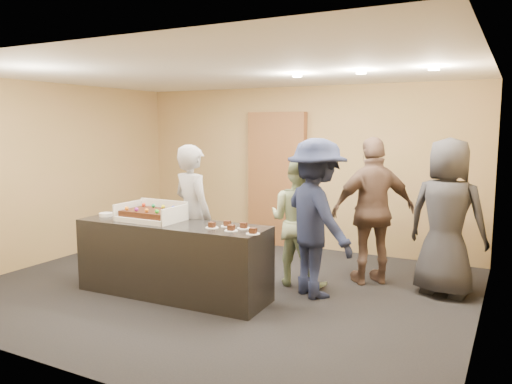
% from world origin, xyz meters
% --- Properties ---
extents(room, '(6.04, 6.00, 2.70)m').
position_xyz_m(room, '(0.00, 0.00, 1.35)').
color(room, black).
rests_on(room, ground).
extents(serving_counter, '(2.43, 0.79, 0.90)m').
position_xyz_m(serving_counter, '(-0.37, -0.53, 0.45)').
color(serving_counter, black).
rests_on(serving_counter, floor).
extents(storage_cabinet, '(1.04, 0.15, 2.28)m').
position_xyz_m(storage_cabinet, '(-0.38, 2.41, 1.14)').
color(storage_cabinet, brown).
rests_on(storage_cabinet, floor).
extents(cake_box, '(0.76, 0.52, 0.22)m').
position_xyz_m(cake_box, '(-0.69, -0.50, 0.95)').
color(cake_box, white).
rests_on(cake_box, serving_counter).
extents(sheet_cake, '(0.65, 0.45, 0.12)m').
position_xyz_m(sheet_cake, '(-0.69, -0.53, 1.00)').
color(sheet_cake, '#34160C').
rests_on(sheet_cake, cake_box).
extents(plate_stack, '(0.17, 0.17, 0.04)m').
position_xyz_m(plate_stack, '(-1.39, -0.58, 0.92)').
color(plate_stack, white).
rests_on(plate_stack, serving_counter).
extents(slice_a, '(0.15, 0.15, 0.07)m').
position_xyz_m(slice_a, '(0.22, -0.57, 0.92)').
color(slice_a, white).
rests_on(slice_a, serving_counter).
extents(slice_b, '(0.15, 0.15, 0.07)m').
position_xyz_m(slice_b, '(0.33, -0.41, 0.92)').
color(slice_b, white).
rests_on(slice_b, serving_counter).
extents(slice_c, '(0.15, 0.15, 0.07)m').
position_xyz_m(slice_c, '(0.50, -0.60, 0.92)').
color(slice_c, white).
rests_on(slice_c, serving_counter).
extents(slice_d, '(0.15, 0.15, 0.07)m').
position_xyz_m(slice_d, '(0.56, -0.43, 0.92)').
color(slice_d, white).
rests_on(slice_d, serving_counter).
extents(slice_e, '(0.15, 0.15, 0.07)m').
position_xyz_m(slice_e, '(0.79, -0.63, 0.92)').
color(slice_e, white).
rests_on(slice_e, serving_counter).
extents(person_server_grey, '(0.78, 0.65, 1.82)m').
position_xyz_m(person_server_grey, '(-0.38, -0.08, 0.91)').
color(person_server_grey, '#939398').
rests_on(person_server_grey, floor).
extents(person_sage_man, '(0.88, 0.72, 1.68)m').
position_xyz_m(person_sage_man, '(0.81, 0.58, 0.84)').
color(person_sage_man, '#98AA7C').
rests_on(person_sage_man, floor).
extents(person_navy_man, '(1.42, 1.29, 1.91)m').
position_xyz_m(person_navy_man, '(1.16, 0.27, 0.96)').
color(person_navy_man, '#171D38').
rests_on(person_navy_man, floor).
extents(person_brown_extra, '(1.17, 1.06, 1.92)m').
position_xyz_m(person_brown_extra, '(1.64, 1.09, 0.96)').
color(person_brown_extra, brown).
rests_on(person_brown_extra, floor).
extents(person_dark_suit, '(1.04, 0.78, 1.92)m').
position_xyz_m(person_dark_suit, '(2.55, 1.04, 0.96)').
color(person_dark_suit, '#29292E').
rests_on(person_dark_suit, floor).
extents(ceiling_spotlights, '(1.72, 0.12, 0.03)m').
position_xyz_m(ceiling_spotlights, '(1.60, 0.50, 2.67)').
color(ceiling_spotlights, '#FFEAC6').
rests_on(ceiling_spotlights, ceiling).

